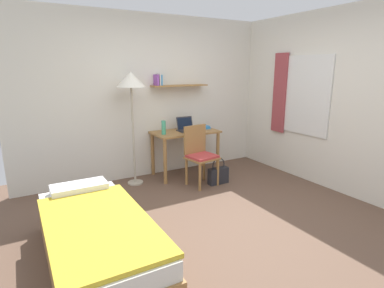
# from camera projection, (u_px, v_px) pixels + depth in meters

# --- Properties ---
(ground_plane) EXTENTS (5.28, 5.28, 0.00)m
(ground_plane) POSITION_uv_depth(u_px,v_px,m) (222.00, 221.00, 3.67)
(ground_plane) COLOR brown
(wall_back) EXTENTS (4.40, 0.27, 2.60)m
(wall_back) POSITION_uv_depth(u_px,v_px,m) (153.00, 97.00, 5.06)
(wall_back) COLOR silver
(wall_back) RESTS_ON ground_plane
(wall_right) EXTENTS (0.10, 4.40, 2.60)m
(wall_right) POSITION_uv_depth(u_px,v_px,m) (339.00, 102.00, 4.37)
(wall_right) COLOR silver
(wall_right) RESTS_ON ground_plane
(bed) EXTENTS (0.85, 1.89, 0.54)m
(bed) POSITION_uv_depth(u_px,v_px,m) (97.00, 240.00, 2.82)
(bed) COLOR #9E703D
(bed) RESTS_ON ground_plane
(desk) EXTENTS (1.08, 0.59, 0.75)m
(desk) POSITION_uv_depth(u_px,v_px,m) (185.00, 139.00, 5.16)
(desk) COLOR #9E703D
(desk) RESTS_ON ground_plane
(desk_chair) EXTENTS (0.49, 0.45, 0.92)m
(desk_chair) POSITION_uv_depth(u_px,v_px,m) (200.00, 153.00, 4.74)
(desk_chair) COLOR #9E703D
(desk_chair) RESTS_ON ground_plane
(standing_lamp) EXTENTS (0.42, 0.42, 1.72)m
(standing_lamp) POSITION_uv_depth(u_px,v_px,m) (131.00, 85.00, 4.51)
(standing_lamp) COLOR #B2A893
(standing_lamp) RESTS_ON ground_plane
(laptop) EXTENTS (0.30, 0.24, 0.23)m
(laptop) POSITION_uv_depth(u_px,v_px,m) (186.00, 127.00, 5.15)
(laptop) COLOR #2D2D33
(laptop) RESTS_ON desk
(water_bottle) EXTENTS (0.07, 0.07, 0.22)m
(water_bottle) POSITION_uv_depth(u_px,v_px,m) (164.00, 127.00, 4.85)
(water_bottle) COLOR #42A87F
(water_bottle) RESTS_ON desk
(book_stack) EXTENTS (0.19, 0.23, 0.05)m
(book_stack) POSITION_uv_depth(u_px,v_px,m) (203.00, 127.00, 5.35)
(book_stack) COLOR #3384C6
(book_stack) RESTS_ON desk
(handbag) EXTENTS (0.33, 0.11, 0.42)m
(handbag) POSITION_uv_depth(u_px,v_px,m) (218.00, 175.00, 4.83)
(handbag) COLOR #232328
(handbag) RESTS_ON ground_plane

